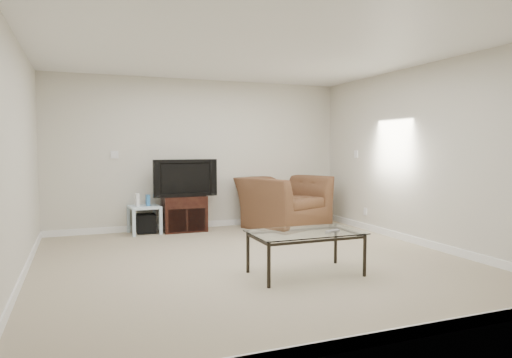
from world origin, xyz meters
name	(u,v)px	position (x,y,z in m)	size (l,w,h in m)	color
floor	(253,261)	(0.00, 0.00, 0.00)	(5.00, 5.00, 0.00)	tan
ceiling	(253,50)	(0.00, 0.00, 2.50)	(5.00, 5.00, 0.00)	white
wall_back	(201,154)	(0.00, 2.50, 1.25)	(5.00, 0.02, 2.50)	silver
wall_left	(16,159)	(-2.50, 0.00, 1.25)	(0.02, 5.00, 2.50)	silver
wall_right	(422,156)	(2.50, 0.00, 1.25)	(0.02, 5.00, 2.50)	silver
plate_back	(115,155)	(-1.40, 2.49, 1.25)	(0.12, 0.02, 0.12)	white
plate_right_switch	(356,154)	(2.49, 1.60, 1.25)	(0.02, 0.09, 0.13)	white
plate_right_outlet	(365,212)	(2.49, 1.30, 0.30)	(0.02, 0.08, 0.12)	white
tv_stand	(184,213)	(-0.35, 2.28, 0.29)	(0.69, 0.48, 0.58)	black
dvd_player	(184,202)	(-0.35, 2.24, 0.48)	(0.41, 0.29, 0.06)	black
television	(184,178)	(-0.35, 2.25, 0.88)	(0.97, 0.19, 0.60)	black
side_table	(144,220)	(-0.98, 2.28, 0.22)	(0.46, 0.46, 0.44)	#ADC3D2
subwoofer	(146,223)	(-0.96, 2.30, 0.16)	(0.29, 0.29, 0.29)	black
game_console	(137,200)	(-1.09, 2.25, 0.54)	(0.05, 0.15, 0.20)	white
game_case	(148,200)	(-0.92, 2.27, 0.53)	(0.05, 0.13, 0.18)	#337FCC
recliner	(284,193)	(1.35, 2.05, 0.58)	(1.33, 0.87, 1.16)	brown
coffee_table	(305,253)	(0.32, -0.73, 0.23)	(1.18, 0.67, 0.46)	black
remote	(333,231)	(0.58, -0.86, 0.48)	(0.19, 0.05, 0.02)	#B2B2B7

